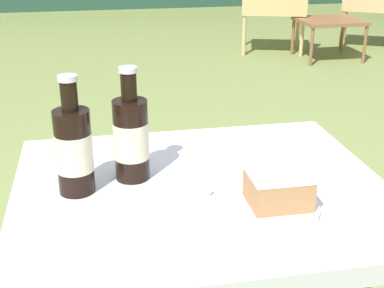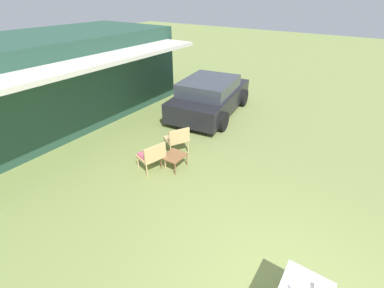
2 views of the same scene
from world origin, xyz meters
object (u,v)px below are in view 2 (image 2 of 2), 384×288
wicker_chair_cushioned (152,155)px  wicker_chair_plain (177,138)px  parked_car (210,96)px  garden_side_table (174,157)px

wicker_chair_cushioned → wicker_chair_plain: 1.03m
parked_car → wicker_chair_cushioned: bearing=-178.7°
parked_car → wicker_chair_plain: parked_car is taller
parked_car → garden_side_table: (-3.55, -1.07, -0.32)m
wicker_chair_cushioned → wicker_chair_plain: size_ratio=1.00×
wicker_chair_plain → garden_side_table: size_ratio=1.44×
wicker_chair_cushioned → wicker_chair_plain: bearing=-164.4°
wicker_chair_cushioned → parked_car: bearing=-153.8°
parked_car → wicker_chair_plain: 3.02m
wicker_chair_plain → garden_side_table: wicker_chair_plain is taller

